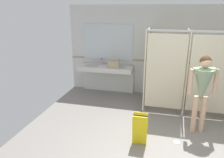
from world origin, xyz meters
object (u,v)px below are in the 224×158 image
object	(u,v)px
person_standing	(203,85)
soap_dispenser	(102,62)
handbag	(114,64)
wet_floor_sign	(140,129)
paper_cup	(109,65)

from	to	relation	value
person_standing	soap_dispenser	world-z (taller)	person_standing
handbag	wet_floor_sign	distance (m)	2.65
handbag	paper_cup	size ratio (longest dim) A/B	3.26
paper_cup	wet_floor_sign	bearing A→B (deg)	-62.31
paper_cup	wet_floor_sign	xyz separation A→B (m)	(1.24, -2.36, -0.60)
wet_floor_sign	soap_dispenser	bearing A→B (deg)	120.58
person_standing	handbag	xyz separation A→B (m)	(-2.24, 1.54, -0.07)
person_standing	handbag	size ratio (longest dim) A/B	4.72
handbag	soap_dispenser	bearing A→B (deg)	146.75
wet_floor_sign	handbag	bearing A→B (deg)	115.12
handbag	soap_dispenser	size ratio (longest dim) A/B	1.69
handbag	wet_floor_sign	world-z (taller)	handbag
soap_dispenser	paper_cup	bearing A→B (deg)	-40.46
soap_dispenser	person_standing	bearing A→B (deg)	-34.30
soap_dispenser	wet_floor_sign	world-z (taller)	soap_dispenser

